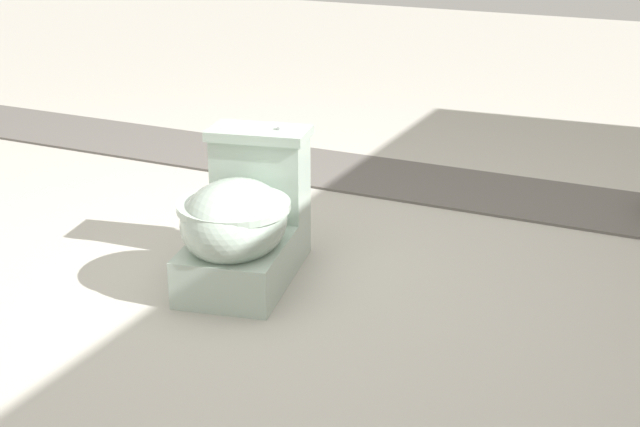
% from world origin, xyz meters
% --- Properties ---
extents(ground_plane, '(14.00, 14.00, 0.00)m').
position_xyz_m(ground_plane, '(0.00, 0.00, 0.00)').
color(ground_plane, '#B7B2A8').
extents(gravel_strip, '(0.56, 8.00, 0.01)m').
position_xyz_m(gravel_strip, '(-1.35, 0.50, 0.01)').
color(gravel_strip, '#605B56').
rests_on(gravel_strip, ground).
extents(toilet, '(0.69, 0.49, 0.52)m').
position_xyz_m(toilet, '(-0.07, -0.18, 0.22)').
color(toilet, '#B2C6B7').
rests_on(toilet, ground).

